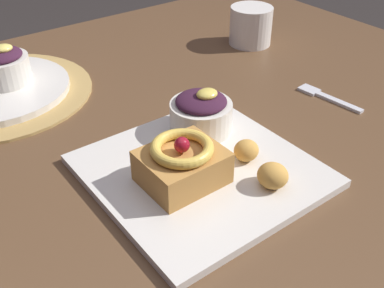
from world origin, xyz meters
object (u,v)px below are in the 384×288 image
at_px(front_plate, 201,171).
at_px(back_ramekin, 2,66).
at_px(coffee_mug, 251,26).
at_px(fritter_middle, 246,150).
at_px(fork, 325,97).
at_px(cake_slice, 182,163).
at_px(fritter_front, 273,176).
at_px(berry_ramekin, 201,113).

xyz_separation_m(front_plate, back_ramekin, (-0.13, 0.41, 0.04)).
bearing_deg(coffee_mug, front_plate, -140.88).
height_order(fritter_middle, fork, fritter_middle).
distance_m(fritter_middle, fork, 0.26).
height_order(front_plate, cake_slice, cake_slice).
bearing_deg(front_plate, fritter_middle, -20.35).
relative_size(front_plate, fritter_front, 6.96).
xyz_separation_m(fritter_middle, back_ramekin, (-0.19, 0.43, 0.02)).
height_order(fritter_middle, coffee_mug, coffee_mug).
bearing_deg(fritter_front, berry_ramekin, 86.84).
bearing_deg(fritter_front, fork, 25.67).
height_order(cake_slice, fork, cake_slice).
height_order(cake_slice, fritter_middle, cake_slice).
distance_m(fritter_front, coffee_mug, 0.51).
height_order(fritter_front, fritter_middle, fritter_front).
relative_size(front_plate, coffee_mug, 3.12).
bearing_deg(berry_ramekin, cake_slice, -139.01).
bearing_deg(fork, fritter_middle, 98.51).
relative_size(fritter_front, fork, 0.32).
height_order(fritter_front, coffee_mug, coffee_mug).
height_order(berry_ramekin, fork, berry_ramekin).
distance_m(front_plate, cake_slice, 0.05).
bearing_deg(cake_slice, berry_ramekin, 40.99).
bearing_deg(fork, coffee_mug, -18.98).
xyz_separation_m(berry_ramekin, fork, (0.25, -0.04, -0.04)).
bearing_deg(berry_ramekin, fritter_front, -93.16).
bearing_deg(fork, cake_slice, 92.18).
xyz_separation_m(berry_ramekin, fritter_front, (-0.01, -0.16, -0.01)).
distance_m(cake_slice, fork, 0.35).
relative_size(cake_slice, back_ramekin, 1.10).
bearing_deg(berry_ramekin, front_plate, -128.03).
distance_m(fritter_front, fritter_middle, 0.06).
distance_m(front_plate, berry_ramekin, 0.10).
xyz_separation_m(fritter_front, fritter_middle, (0.01, 0.06, -0.00)).
relative_size(cake_slice, berry_ramekin, 1.10).
bearing_deg(cake_slice, fritter_middle, -8.69).
relative_size(front_plate, fork, 2.26).
height_order(front_plate, back_ramekin, back_ramekin).
bearing_deg(berry_ramekin, fritter_middle, -88.26).
relative_size(fork, coffee_mug, 1.38).
bearing_deg(fork, berry_ramekin, 76.30).
bearing_deg(fritter_front, back_ramekin, 109.90).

